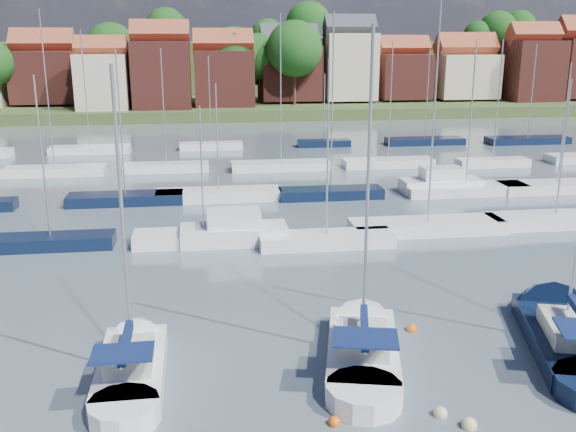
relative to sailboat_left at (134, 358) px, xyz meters
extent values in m
plane|color=#4D6068|center=(10.31, 36.00, -0.36)|extent=(260.00, 260.00, 0.00)
cube|color=white|center=(0.01, -0.97, -0.11)|extent=(2.63, 6.19, 1.20)
cone|color=white|center=(-0.03, 2.88, -0.11)|extent=(2.60, 3.02, 2.57)
cylinder|color=white|center=(0.04, -4.06, -0.11)|extent=(2.59, 2.59, 1.20)
cube|color=beige|center=(0.01, -1.40, 0.84)|extent=(1.82, 2.59, 0.70)
cylinder|color=#B2B2B7|center=(0.01, -0.54, 6.20)|extent=(0.14, 0.14, 11.42)
cylinder|color=#B2B2B7|center=(0.02, -2.26, 1.69)|extent=(0.13, 3.43, 0.10)
cube|color=#0E1C4A|center=(0.02, -2.26, 1.84)|extent=(0.33, 3.26, 0.35)
cube|color=#0E1C4A|center=(0.03, -3.37, 1.99)|extent=(2.20, 1.56, 0.08)
cube|color=white|center=(9.52, -0.74, -0.11)|extent=(4.41, 7.42, 1.20)
cone|color=white|center=(10.51, 3.48, -0.11)|extent=(3.59, 3.95, 2.89)
cylinder|color=white|center=(8.72, -4.12, -0.11)|extent=(3.48, 3.48, 1.20)
cube|color=beige|center=(9.40, -1.21, 0.84)|extent=(2.63, 3.28, 0.70)
cylinder|color=#B2B2B7|center=(9.63, -0.28, 6.91)|extent=(0.14, 0.14, 12.85)
cylinder|color=#B2B2B7|center=(9.18, -2.15, 1.69)|extent=(0.98, 3.77, 0.10)
cube|color=#0E1C4A|center=(9.18, -2.15, 1.84)|extent=(1.13, 3.63, 0.35)
cube|color=#0E1C4A|center=(8.89, -3.37, 1.99)|extent=(2.79, 2.25, 0.08)
cube|color=black|center=(18.73, -0.92, -0.11)|extent=(5.46, 8.70, 1.20)
cone|color=black|center=(20.12, 3.94, -0.11)|extent=(4.32, 4.70, 3.37)
cube|color=beige|center=(18.58, -1.46, 0.84)|extent=(3.19, 3.89, 0.70)
sphere|color=#D85914|center=(7.38, -5.21, -0.36)|extent=(0.44, 0.44, 0.44)
sphere|color=beige|center=(12.03, -6.02, -0.36)|extent=(0.55, 0.55, 0.55)
sphere|color=#D85914|center=(12.48, 1.66, -0.36)|extent=(0.50, 0.50, 0.50)
sphere|color=beige|center=(11.29, -5.19, -0.36)|extent=(0.51, 0.51, 0.51)
cube|color=black|center=(-6.80, 16.54, -0.01)|extent=(8.01, 2.24, 1.00)
cylinder|color=#B2B2B7|center=(-6.80, 16.54, 5.56)|extent=(0.12, 0.12, 10.16)
cube|color=white|center=(3.04, 16.20, -0.01)|extent=(9.22, 2.58, 1.00)
cylinder|color=#B2B2B7|center=(3.04, 16.20, 4.58)|extent=(0.12, 0.12, 8.18)
cube|color=white|center=(10.94, 14.61, -0.01)|extent=(8.78, 2.46, 1.00)
cylinder|color=#B2B2B7|center=(10.94, 14.61, 6.02)|extent=(0.12, 0.12, 11.06)
cube|color=white|center=(18.54, 16.66, -0.01)|extent=(10.79, 3.02, 1.00)
cylinder|color=#B2B2B7|center=(18.54, 16.66, 7.92)|extent=(0.12, 0.12, 14.87)
cube|color=white|center=(28.29, 17.02, -0.01)|extent=(10.13, 2.84, 1.00)
cylinder|color=#B2B2B7|center=(28.29, 17.02, 5.28)|extent=(0.12, 0.12, 9.59)
cube|color=white|center=(5.00, 16.00, 0.14)|extent=(7.00, 2.60, 1.40)
cube|color=white|center=(5.00, 16.00, 1.24)|extent=(3.50, 2.20, 1.30)
cube|color=black|center=(-3.24, 27.63, -0.01)|extent=(9.30, 2.60, 1.00)
cylinder|color=#B2B2B7|center=(-3.24, 27.63, 6.23)|extent=(0.12, 0.12, 11.48)
cube|color=white|center=(4.37, 28.01, -0.01)|extent=(10.40, 2.91, 1.00)
cylinder|color=#B2B2B7|center=(4.37, 28.01, 4.87)|extent=(0.12, 0.12, 8.77)
cube|color=black|center=(13.79, 27.28, -0.01)|extent=(8.80, 2.46, 1.00)
cylinder|color=#B2B2B7|center=(13.79, 27.28, 7.65)|extent=(0.12, 0.12, 14.33)
cube|color=white|center=(25.71, 27.16, -0.01)|extent=(10.73, 3.00, 1.00)
cylinder|color=#B2B2B7|center=(25.71, 27.16, 6.56)|extent=(0.12, 0.12, 12.14)
cube|color=white|center=(34.13, 26.96, -0.01)|extent=(10.48, 2.93, 1.00)
cylinder|color=#B2B2B7|center=(34.13, 26.96, 5.63)|extent=(0.12, 0.12, 10.28)
cube|color=white|center=(23.77, 28.00, 0.14)|extent=(7.00, 2.60, 1.40)
cube|color=white|center=(23.77, 28.00, 1.24)|extent=(3.50, 2.20, 1.30)
cube|color=white|center=(-11.41, 40.21, -0.01)|extent=(9.71, 2.72, 1.00)
cylinder|color=#B2B2B7|center=(-11.41, 40.21, 7.93)|extent=(0.12, 0.12, 14.88)
cube|color=white|center=(-0.53, 40.50, -0.01)|extent=(8.49, 2.38, 1.00)
cylinder|color=#B2B2B7|center=(-0.53, 40.50, 6.14)|extent=(0.12, 0.12, 11.31)
cube|color=white|center=(11.10, 39.77, -0.01)|extent=(10.16, 2.85, 1.00)
cylinder|color=#B2B2B7|center=(11.10, 39.77, 7.78)|extent=(0.12, 0.12, 14.59)
cube|color=white|center=(22.48, 39.89, -0.01)|extent=(9.53, 2.67, 1.00)
cylinder|color=#B2B2B7|center=(22.48, 39.89, 6.44)|extent=(0.12, 0.12, 11.91)
cube|color=white|center=(33.47, 38.50, -0.01)|extent=(7.62, 2.13, 1.00)
cylinder|color=#B2B2B7|center=(33.47, 38.50, 6.55)|extent=(0.12, 0.12, 12.13)
cube|color=white|center=(-9.95, 52.55, -0.01)|extent=(9.24, 2.59, 1.00)
cylinder|color=#B2B2B7|center=(-9.95, 52.55, 7.07)|extent=(0.12, 0.12, 13.17)
cube|color=white|center=(4.23, 53.30, -0.01)|extent=(7.57, 2.12, 1.00)
cylinder|color=#B2B2B7|center=(4.23, 53.30, 5.61)|extent=(0.12, 0.12, 10.24)
cube|color=black|center=(18.19, 53.47, -0.01)|extent=(6.58, 1.84, 1.00)
cylinder|color=#B2B2B7|center=(18.19, 53.47, 4.49)|extent=(0.12, 0.12, 8.01)
cube|color=black|center=(31.25, 53.40, -0.01)|extent=(9.92, 2.78, 1.00)
cylinder|color=#B2B2B7|center=(31.25, 53.40, 5.95)|extent=(0.12, 0.12, 10.92)
cube|color=black|center=(44.59, 52.36, -0.01)|extent=(10.55, 2.95, 1.00)
cylinder|color=#B2B2B7|center=(44.59, 52.36, 6.24)|extent=(0.12, 0.12, 11.51)
cube|color=#3E5028|center=(10.31, 113.00, -0.06)|extent=(200.00, 70.00, 3.00)
cube|color=#3E5028|center=(10.31, 138.00, 4.64)|extent=(200.00, 60.00, 14.00)
cube|color=maroon|center=(-23.34, 93.78, 6.20)|extent=(10.37, 9.97, 8.73)
cube|color=brown|center=(-23.34, 93.78, 11.83)|extent=(10.57, 5.13, 5.13)
cube|color=beige|center=(-12.44, 85.00, 5.72)|extent=(8.09, 8.80, 8.96)
cube|color=brown|center=(-12.44, 85.00, 11.19)|extent=(8.25, 4.00, 4.00)
cube|color=maroon|center=(-3.04, 85.93, 6.72)|extent=(9.36, 10.17, 10.97)
cube|color=brown|center=(-3.04, 85.93, 13.35)|extent=(9.54, 4.63, 4.63)
cube|color=maroon|center=(7.26, 87.64, 5.95)|extent=(9.90, 8.56, 9.42)
cube|color=brown|center=(7.26, 87.64, 11.87)|extent=(10.10, 4.90, 4.90)
cube|color=maroon|center=(19.40, 92.64, 6.58)|extent=(10.59, 8.93, 9.49)
cube|color=#383A42|center=(19.40, 92.64, 12.63)|extent=(10.80, 5.24, 5.24)
cube|color=beige|center=(30.02, 91.79, 7.66)|extent=(9.01, 8.61, 11.65)
cube|color=#383A42|center=(30.02, 91.79, 14.59)|extent=(9.19, 4.46, 4.46)
cube|color=maroon|center=(40.48, 92.99, 5.84)|extent=(9.10, 9.34, 8.00)
cube|color=brown|center=(40.48, 92.99, 10.95)|extent=(9.28, 4.50, 4.50)
cube|color=beige|center=(52.26, 92.59, 5.78)|extent=(10.86, 9.59, 7.88)
cube|color=brown|center=(52.26, 92.59, 11.05)|extent=(11.07, 5.37, 5.37)
cube|color=maroon|center=(64.06, 89.91, 6.72)|extent=(9.18, 9.96, 10.97)
cube|color=brown|center=(64.06, 89.91, 13.33)|extent=(9.36, 4.54, 4.54)
cylinder|color=#382619|center=(67.08, 111.51, 8.15)|extent=(0.50, 0.50, 4.47)
sphere|color=#1E5A1C|center=(67.08, 111.51, 14.22)|extent=(8.18, 8.18, 8.18)
cylinder|color=#382619|center=(13.77, 91.93, 3.46)|extent=(0.50, 0.50, 4.46)
sphere|color=#1E5A1C|center=(13.77, 91.93, 9.51)|extent=(8.15, 8.15, 8.15)
cylinder|color=#382619|center=(25.53, 109.67, 8.21)|extent=(0.50, 0.50, 5.15)
sphere|color=#1E5A1C|center=(25.53, 109.67, 15.20)|extent=(9.41, 9.41, 9.41)
cylinder|color=#382619|center=(-3.23, 112.31, 8.31)|extent=(0.50, 0.50, 4.56)
sphere|color=#1E5A1C|center=(-3.23, 112.31, 14.50)|extent=(8.34, 8.34, 8.34)
cylinder|color=#382619|center=(-12.93, 101.24, 3.81)|extent=(0.50, 0.50, 5.15)
sphere|color=#1E5A1C|center=(-12.93, 101.24, 10.81)|extent=(9.42, 9.42, 9.42)
cylinder|color=#382619|center=(-28.37, 103.32, 6.39)|extent=(0.50, 0.50, 3.42)
sphere|color=#1E5A1C|center=(-28.37, 103.32, 11.04)|extent=(6.26, 6.26, 6.26)
cylinder|color=#382619|center=(24.06, 100.70, 3.12)|extent=(0.50, 0.50, 3.77)
sphere|color=#1E5A1C|center=(24.06, 100.70, 8.23)|extent=(6.89, 6.89, 6.89)
cylinder|color=#382619|center=(19.35, 86.94, 3.84)|extent=(0.50, 0.50, 5.21)
sphere|color=#1E5A1C|center=(19.35, 86.94, 10.92)|extent=(9.53, 9.53, 9.53)
cylinder|color=#382619|center=(72.24, 97.62, 2.72)|extent=(0.50, 0.50, 2.97)
sphere|color=#1E5A1C|center=(72.24, 97.62, 6.76)|extent=(5.44, 5.44, 5.44)
cylinder|color=#382619|center=(9.16, 89.75, 3.66)|extent=(0.50, 0.50, 4.84)
sphere|color=#1E5A1C|center=(9.16, 89.75, 10.23)|extent=(8.85, 8.85, 8.85)
cylinder|color=#382619|center=(62.99, 111.71, 7.80)|extent=(0.50, 0.50, 3.72)
sphere|color=#1E5A1C|center=(62.99, 111.71, 12.85)|extent=(6.80, 6.80, 6.80)
cylinder|color=#382619|center=(64.36, 90.12, 3.26)|extent=(0.50, 0.50, 4.05)
sphere|color=#1E5A1C|center=(64.36, 90.12, 8.75)|extent=(7.40, 7.40, 7.40)
cylinder|color=#382619|center=(17.14, 109.29, 7.55)|extent=(0.50, 0.50, 3.93)
sphere|color=#1E5A1C|center=(17.14, 109.29, 12.88)|extent=(7.19, 7.19, 7.19)
cylinder|color=#382619|center=(40.96, 96.17, 3.15)|extent=(0.50, 0.50, 3.82)
sphere|color=#1E5A1C|center=(40.96, 96.17, 8.34)|extent=(6.99, 6.99, 6.99)
cylinder|color=#382619|center=(-7.14, 89.12, 2.98)|extent=(0.50, 0.50, 3.48)
sphere|color=#1E5A1C|center=(-7.14, 89.12, 7.70)|extent=(6.37, 6.37, 6.37)
cylinder|color=#382619|center=(67.82, 98.81, 2.73)|extent=(0.50, 0.50, 2.99)
sphere|color=#1E5A1C|center=(67.82, 98.81, 6.78)|extent=(5.46, 5.46, 5.46)
cylinder|color=#382619|center=(13.92, 95.04, 2.86)|extent=(0.50, 0.50, 3.25)
sphere|color=#1E5A1C|center=(13.92, 95.04, 7.27)|extent=(5.94, 5.94, 5.94)
cylinder|color=#382619|center=(7.25, 96.73, 2.73)|extent=(0.50, 0.50, 2.98)
sphere|color=#1E5A1C|center=(7.25, 96.73, 6.78)|extent=(5.46, 5.46, 5.46)
cylinder|color=#382619|center=(74.97, 117.74, 8.99)|extent=(0.50, 0.50, 4.29)
sphere|color=#1E5A1C|center=(74.97, 117.74, 14.81)|extent=(7.84, 7.84, 7.84)
camera|label=1|loc=(3.11, -24.60, 12.82)|focal=40.00mm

